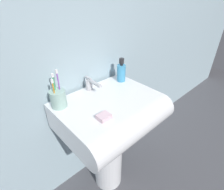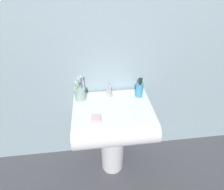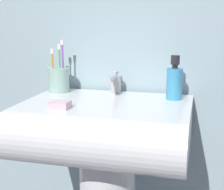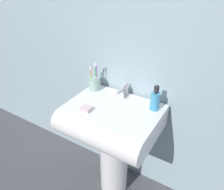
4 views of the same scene
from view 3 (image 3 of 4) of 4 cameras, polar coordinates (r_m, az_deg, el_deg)
sink_basin at (r=1.19m, az=-1.54°, el=-5.60°), size 0.59×0.48×0.16m
faucet at (r=1.35m, az=0.44°, el=2.14°), size 0.04×0.14×0.09m
toothbrush_cup at (r=1.40m, az=-8.87°, el=2.58°), size 0.08×0.08×0.21m
soap_bottle at (r=1.28m, az=10.33°, el=2.17°), size 0.06×0.06×0.16m
bar_soap at (r=1.15m, az=-8.67°, el=-1.61°), size 0.06×0.05×0.02m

